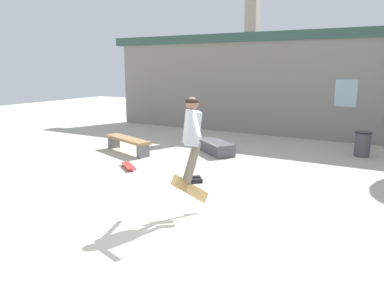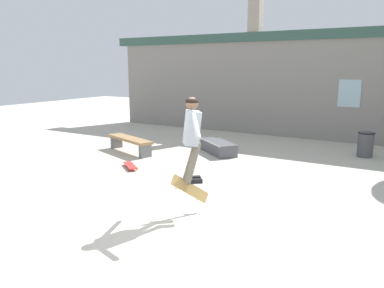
% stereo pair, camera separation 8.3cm
% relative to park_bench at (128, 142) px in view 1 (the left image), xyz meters
% --- Properties ---
extents(ground_plane, '(40.00, 40.00, 0.00)m').
position_rel_park_bench_xyz_m(ground_plane, '(3.94, -4.00, -0.33)').
color(ground_plane, beige).
extents(building_backdrop, '(16.69, 0.52, 4.93)m').
position_rel_park_bench_xyz_m(building_backdrop, '(3.92, 5.04, 1.62)').
color(building_backdrop, gray).
rests_on(building_backdrop, ground_plane).
extents(park_bench, '(1.93, 1.05, 0.45)m').
position_rel_park_bench_xyz_m(park_bench, '(0.00, 0.00, 0.00)').
color(park_bench, '#99754C').
rests_on(park_bench, ground_plane).
extents(skate_ledge, '(1.47, 1.33, 0.36)m').
position_rel_park_bench_xyz_m(skate_ledge, '(2.33, 1.23, -0.15)').
color(skate_ledge, '#4C4C51').
rests_on(skate_ledge, ground_plane).
extents(trash_bin, '(0.46, 0.46, 0.71)m').
position_rel_park_bench_xyz_m(trash_bin, '(6.15, 2.94, 0.04)').
color(trash_bin, '#47474C').
rests_on(trash_bin, ground_plane).
extents(skater, '(0.91, 1.10, 1.43)m').
position_rel_park_bench_xyz_m(skater, '(4.06, -3.27, 1.13)').
color(skater, '#9EA8B2').
extents(skateboard_flipping, '(0.40, 0.65, 0.59)m').
position_rel_park_bench_xyz_m(skateboard_flipping, '(3.98, -3.20, 0.11)').
color(skateboard_flipping, '#AD894C').
extents(skateboard_resting, '(0.74, 0.63, 0.08)m').
position_rel_park_bench_xyz_m(skateboard_resting, '(1.15, -1.39, -0.26)').
color(skateboard_resting, red).
rests_on(skateboard_resting, ground_plane).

